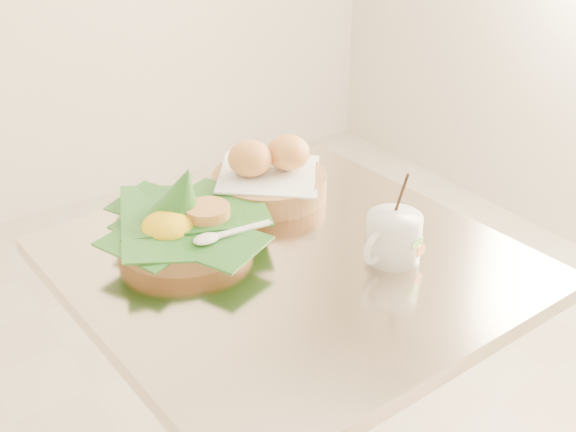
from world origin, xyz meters
TOP-DOWN VIEW (x-y plane):
  - cafe_table at (0.18, -0.05)m, footprint 0.74×0.74m
  - rice_basket at (0.05, 0.10)m, footprint 0.30×0.30m
  - bread_basket at (0.27, 0.17)m, footprint 0.27×0.27m
  - coffee_mug at (0.31, -0.15)m, footprint 0.13×0.10m

SIDE VIEW (x-z plane):
  - cafe_table at x=0.18m, z-range 0.15..0.90m
  - rice_basket at x=0.05m, z-range 0.71..0.86m
  - bread_basket at x=0.27m, z-range 0.73..0.85m
  - coffee_mug at x=0.31m, z-range 0.71..0.87m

